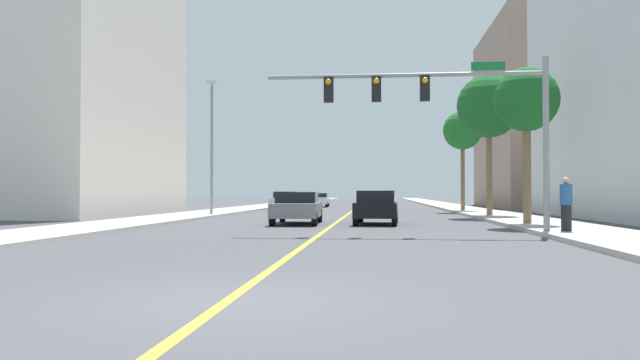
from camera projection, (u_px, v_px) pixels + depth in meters
The scene contains 17 objects.
ground at pixel (355, 209), 49.47m from camera, with size 192.00×192.00×0.00m, color #47474C.
sidewalk_left at pixel (252, 208), 50.31m from camera, with size 3.41×168.00×0.15m, color beige.
sidewalk_right at pixel (462, 208), 48.64m from camera, with size 3.41×168.00×0.15m, color #B2ADA3.
lane_marking_center at pixel (355, 209), 49.47m from camera, with size 0.16×144.00×0.01m, color yellow.
building_left_near at pixel (66, 88), 37.54m from camera, with size 10.29×16.06×15.84m, color silver.
building_right_far at pixel (559, 117), 56.38m from camera, with size 12.89×18.39×17.03m, color gray.
traffic_signal_mast at pixel (446, 103), 19.82m from camera, with size 9.25×0.36×5.66m.
street_lamp at pixel (212, 140), 33.88m from camera, with size 0.56×0.28×7.57m.
palm_near at pixel (526, 101), 24.12m from camera, with size 2.58×2.58×6.27m.
palm_mid at pixel (489, 107), 32.95m from camera, with size 3.49×3.49×7.72m.
palm_far at pixel (463, 131), 41.79m from camera, with size 2.70×2.70×6.91m.
car_black at pixel (377, 207), 25.91m from camera, with size 1.94×4.02×1.46m.
car_silver at pixel (285, 200), 47.49m from camera, with size 1.83×4.49×1.45m.
car_gray at pixel (297, 207), 26.25m from camera, with size 2.10×4.59×1.40m.
car_yellow at pixel (375, 201), 45.14m from camera, with size 1.88×4.57×1.41m.
car_white at pixel (318, 200), 57.04m from camera, with size 2.08×4.54×1.31m.
pedestrian at pixel (566, 204), 19.02m from camera, with size 0.38×0.38×1.72m.
Camera 1 is at (1.91, -7.56, 1.38)m, focal length 33.71 mm.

